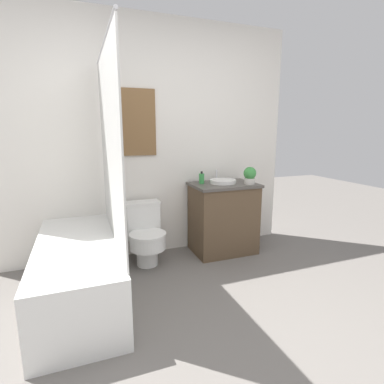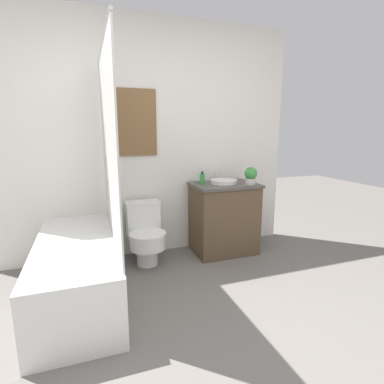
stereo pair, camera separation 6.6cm
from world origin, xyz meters
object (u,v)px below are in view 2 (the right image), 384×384
(toilet, at_px, (146,233))
(potted_plant, at_px, (251,175))
(sink, at_px, (224,181))
(soap_bottle, at_px, (202,178))

(toilet, distance_m, potted_plant, 1.27)
(sink, distance_m, potted_plant, 0.30)
(soap_bottle, bearing_deg, sink, -14.60)
(potted_plant, bearing_deg, soap_bottle, 155.38)
(sink, distance_m, soap_bottle, 0.24)
(sink, bearing_deg, toilet, -179.26)
(soap_bottle, relative_size, potted_plant, 0.72)
(sink, xyz_separation_m, soap_bottle, (-0.23, 0.06, 0.04))
(toilet, height_order, sink, sink)
(soap_bottle, xyz_separation_m, potted_plant, (0.47, -0.22, 0.04))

